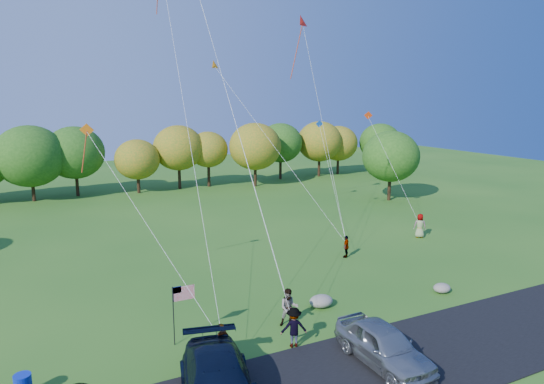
{
  "coord_description": "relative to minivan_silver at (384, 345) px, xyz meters",
  "views": [
    {
      "loc": [
        -9.82,
        -18.11,
        10.85
      ],
      "look_at": [
        2.08,
        6.0,
        5.6
      ],
      "focal_mm": 32.0,
      "sensor_mm": 36.0,
      "label": 1
    }
  ],
  "objects": [
    {
      "name": "ground",
      "position": [
        -2.36,
        3.78,
        -0.9
      ],
      "size": [
        140.0,
        140.0,
        0.0
      ],
      "primitive_type": "plane",
      "color": "#275E1B",
      "rests_on": "ground"
    },
    {
      "name": "asphalt_lane",
      "position": [
        -2.36,
        -0.22,
        -0.87
      ],
      "size": [
        44.0,
        6.0,
        0.06
      ],
      "primitive_type": "cube",
      "color": "black",
      "rests_on": "ground"
    },
    {
      "name": "treeline",
      "position": [
        -0.06,
        40.09,
        3.83
      ],
      "size": [
        75.11,
        27.98,
        8.58
      ],
      "color": "#332112",
      "rests_on": "ground"
    },
    {
      "name": "minivan_silver",
      "position": [
        0.0,
        0.0,
        0.0
      ],
      "size": [
        1.99,
        4.91,
        1.67
      ],
      "primitive_type": "imported",
      "rotation": [
        0.0,
        0.0,
        0.0
      ],
      "color": "gray",
      "rests_on": "asphalt_lane"
    },
    {
      "name": "flyer_a",
      "position": [
        -5.89,
        2.98,
        -0.0
      ],
      "size": [
        0.77,
        0.65,
        1.79
      ],
      "primitive_type": "imported",
      "rotation": [
        0.0,
        0.0,
        0.4
      ],
      "color": "#4C4C59",
      "rests_on": "ground"
    },
    {
      "name": "flyer_b",
      "position": [
        -1.81,
        4.82,
        0.04
      ],
      "size": [
        1.12,
        1.01,
        1.87
      ],
      "primitive_type": "imported",
      "rotation": [
        0.0,
        0.0,
        -0.41
      ],
      "color": "#4C4C59",
      "rests_on": "ground"
    },
    {
      "name": "flyer_c",
      "position": [
        -2.56,
        2.98,
        0.01
      ],
      "size": [
        1.33,
        1.0,
        1.82
      ],
      "primitive_type": "imported",
      "rotation": [
        0.0,
        0.0,
        2.83
      ],
      "color": "#4C4C59",
      "rests_on": "ground"
    },
    {
      "name": "flyer_d",
      "position": [
        6.58,
        12.09,
        -0.12
      ],
      "size": [
        0.94,
        0.88,
        1.56
      ],
      "primitive_type": "imported",
      "rotation": [
        0.0,
        0.0,
        3.85
      ],
      "color": "#4C4C59",
      "rests_on": "ground"
    },
    {
      "name": "flyer_e",
      "position": [
        14.57,
        13.55,
        0.06
      ],
      "size": [
        1.11,
        1.04,
        1.91
      ],
      "primitive_type": "imported",
      "rotation": [
        0.0,
        0.0,
        2.5
      ],
      "color": "#4C4C59",
      "rests_on": "ground"
    },
    {
      "name": "flag_assembly",
      "position": [
        -6.95,
        5.45,
        1.19
      ],
      "size": [
        1.01,
        0.66,
        2.75
      ],
      "color": "black",
      "rests_on": "ground"
    },
    {
      "name": "boulder_near",
      "position": [
        0.73,
        5.95,
        -0.57
      ],
      "size": [
        1.3,
        1.02,
        0.65
      ],
      "primitive_type": "ellipsoid",
      "color": "gray",
      "rests_on": "ground"
    },
    {
      "name": "boulder_far",
      "position": [
        7.88,
        4.57,
        -0.63
      ],
      "size": [
        1.02,
        0.85,
        0.53
      ],
      "primitive_type": "ellipsoid",
      "color": "gray",
      "rests_on": "ground"
    }
  ]
}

